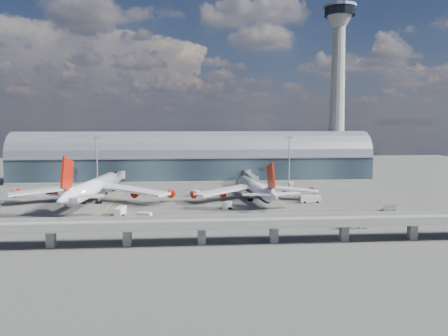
{
  "coord_description": "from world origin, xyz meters",
  "views": [
    {
      "loc": [
        -3.54,
        -171.63,
        33.16
      ],
      "look_at": [
        11.55,
        10.0,
        14.0
      ],
      "focal_mm": 35.0,
      "sensor_mm": 36.0,
      "label": 1
    }
  ],
  "objects": [
    {
      "name": "ground",
      "position": [
        0.0,
        0.0,
        0.0
      ],
      "size": [
        500.0,
        500.0,
        0.0
      ],
      "primitive_type": "plane",
      "color": "#474744",
      "rests_on": "ground"
    },
    {
      "name": "service_truck_0",
      "position": [
        -27.76,
        -16.14,
        1.58
      ],
      "size": [
        3.4,
        7.64,
        3.06
      ],
      "rotation": [
        0.0,
        0.0,
        -0.14
      ],
      "color": "silver",
      "rests_on": "ground"
    },
    {
      "name": "airliner_left",
      "position": [
        -43.07,
        9.84,
        6.26
      ],
      "size": [
        68.39,
        71.89,
        21.89
      ],
      "rotation": [
        0.0,
        0.0,
        -0.1
      ],
      "color": "white",
      "rests_on": "ground"
    },
    {
      "name": "floodlight_mast_left",
      "position": [
        -50.0,
        55.0,
        13.63
      ],
      "size": [
        3.0,
        0.7,
        25.7
      ],
      "color": "gray",
      "rests_on": "ground"
    },
    {
      "name": "service_truck_2",
      "position": [
        46.78,
        2.62,
        1.59
      ],
      "size": [
        8.43,
        2.7,
        3.05
      ],
      "rotation": [
        0.0,
        0.0,
        1.58
      ],
      "color": "silver",
      "rests_on": "ground"
    },
    {
      "name": "jet_bridge_left",
      "position": [
        -39.35,
        53.12,
        5.18
      ],
      "size": [
        4.4,
        28.0,
        7.25
      ],
      "color": "gray",
      "rests_on": "ground"
    },
    {
      "name": "cargo_train_2",
      "position": [
        72.25,
        -15.22,
        0.94
      ],
      "size": [
        5.54,
        2.97,
        1.8
      ],
      "rotation": [
        0.0,
        0.0,
        1.31
      ],
      "color": "gray",
      "rests_on": "ground"
    },
    {
      "name": "control_tower",
      "position": [
        85.0,
        83.0,
        51.64
      ],
      "size": [
        19.0,
        19.0,
        103.0
      ],
      "color": "gray",
      "rests_on": "ground"
    },
    {
      "name": "service_truck_3",
      "position": [
        11.25,
        -6.39,
        1.28
      ],
      "size": [
        3.99,
        5.55,
        2.51
      ],
      "rotation": [
        0.0,
        0.0,
        -0.43
      ],
      "color": "silver",
      "rests_on": "ground"
    },
    {
      "name": "service_truck_4",
      "position": [
        48.78,
        44.56,
        1.37
      ],
      "size": [
        2.61,
        4.82,
        2.71
      ],
      "rotation": [
        0.0,
        0.0,
        -0.07
      ],
      "color": "silver",
      "rests_on": "ground"
    },
    {
      "name": "cargo_train_0",
      "position": [
        -13.43,
        -32.31,
        0.9
      ],
      "size": [
        7.89,
        3.68,
        1.73
      ],
      "rotation": [
        0.0,
        0.0,
        1.29
      ],
      "color": "gray",
      "rests_on": "ground"
    },
    {
      "name": "service_truck_1",
      "position": [
        -18.33,
        -24.42,
        1.35
      ],
      "size": [
        5.07,
        3.54,
        2.68
      ],
      "rotation": [
        0.0,
        0.0,
        1.23
      ],
      "color": "silver",
      "rests_on": "ground"
    },
    {
      "name": "airliner_right",
      "position": [
        25.24,
        11.07,
        4.84
      ],
      "size": [
        56.28,
        58.85,
        18.67
      ],
      "rotation": [
        0.0,
        0.0,
        0.11
      ],
      "color": "white",
      "rests_on": "ground"
    },
    {
      "name": "service_truck_5",
      "position": [
        0.3,
        22.69,
        1.3
      ],
      "size": [
        4.04,
        5.61,
        2.54
      ],
      "rotation": [
        0.0,
        0.0,
        0.43
      ],
      "color": "silver",
      "rests_on": "ground"
    },
    {
      "name": "jet_bridge_right",
      "position": [
        28.57,
        51.18,
        5.18
      ],
      "size": [
        4.4,
        32.0,
        7.25
      ],
      "color": "gray",
      "rests_on": "ground"
    },
    {
      "name": "floodlight_mast_right",
      "position": [
        50.0,
        55.0,
        13.63
      ],
      "size": [
        3.0,
        0.7,
        25.7
      ],
      "color": "gray",
      "rests_on": "ground"
    },
    {
      "name": "taxi_lines",
      "position": [
        0.0,
        22.11,
        0.01
      ],
      "size": [
        200.0,
        80.12,
        0.01
      ],
      "color": "gold",
      "rests_on": "ground"
    },
    {
      "name": "terminal",
      "position": [
        0.0,
        77.99,
        11.34
      ],
      "size": [
        200.0,
        30.0,
        28.0
      ],
      "color": "#202D36",
      "rests_on": "ground"
    },
    {
      "name": "guideway",
      "position": [
        -0.0,
        -55.0,
        5.29
      ],
      "size": [
        220.0,
        8.5,
        7.2
      ],
      "color": "gray",
      "rests_on": "ground"
    },
    {
      "name": "cargo_train_1",
      "position": [
        47.99,
        -41.75,
        0.96
      ],
      "size": [
        8.27,
        2.04,
        1.84
      ],
      "rotation": [
        0.0,
        0.0,
        1.53
      ],
      "color": "gray",
      "rests_on": "ground"
    }
  ]
}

